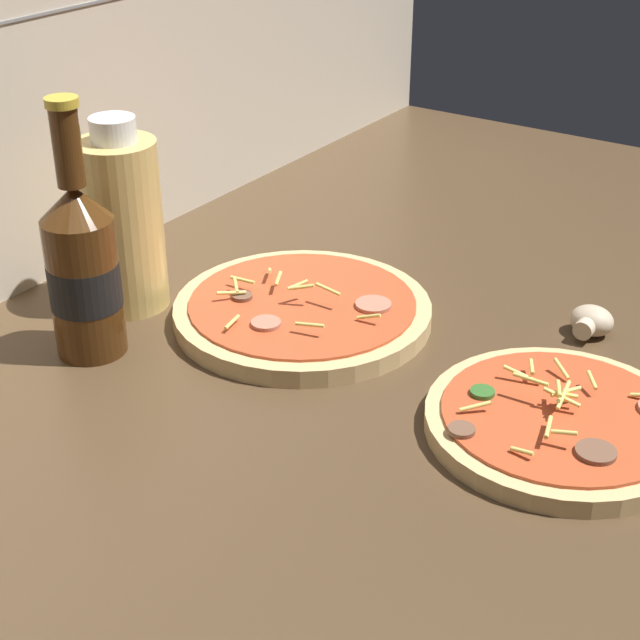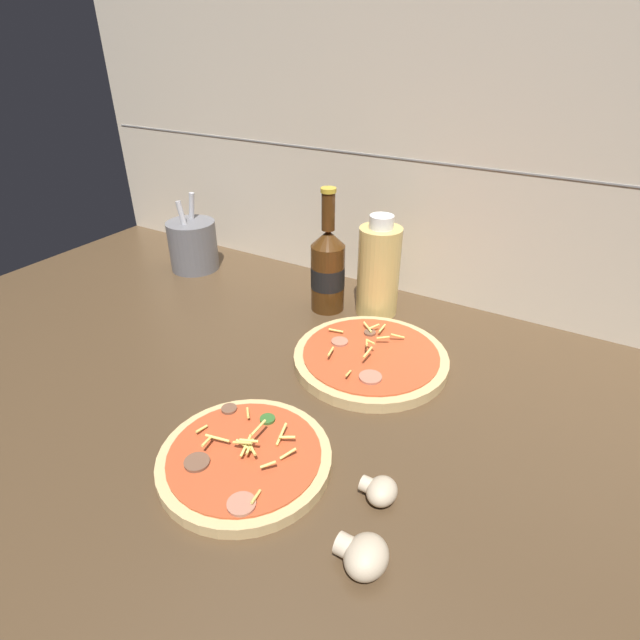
{
  "view_description": "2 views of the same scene",
  "coord_description": "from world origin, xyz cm",
  "px_view_note": "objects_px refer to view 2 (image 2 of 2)",
  "views": [
    {
      "loc": [
        -62.65,
        -32.79,
        49.63
      ],
      "look_at": [
        -1.51,
        8.27,
        9.44
      ],
      "focal_mm": 55.0,
      "sensor_mm": 36.0,
      "label": 1
    },
    {
      "loc": [
        35.89,
        -46.95,
        50.93
      ],
      "look_at": [
        0.78,
        12.41,
        10.99
      ],
      "focal_mm": 28.0,
      "sensor_mm": 36.0,
      "label": 2
    }
  ],
  "objects_px": {
    "pizza_near": "(245,459)",
    "mushroom_left": "(380,490)",
    "pizza_far": "(370,358)",
    "oil_bottle": "(379,270)",
    "utensil_crock": "(193,245)",
    "beer_bottle": "(328,269)",
    "mushroom_right": "(364,555)"
  },
  "relations": [
    {
      "from": "mushroom_left",
      "to": "mushroom_right",
      "type": "height_order",
      "value": "mushroom_right"
    },
    {
      "from": "pizza_near",
      "to": "utensil_crock",
      "type": "xyz_separation_m",
      "value": [
        -0.49,
        0.43,
        0.05
      ]
    },
    {
      "from": "mushroom_right",
      "to": "mushroom_left",
      "type": "bearing_deg",
      "value": 103.89
    },
    {
      "from": "pizza_far",
      "to": "oil_bottle",
      "type": "relative_size",
      "value": 1.3
    },
    {
      "from": "pizza_near",
      "to": "oil_bottle",
      "type": "distance_m",
      "value": 0.46
    },
    {
      "from": "beer_bottle",
      "to": "mushroom_right",
      "type": "distance_m",
      "value": 0.57
    },
    {
      "from": "pizza_far",
      "to": "beer_bottle",
      "type": "height_order",
      "value": "beer_bottle"
    },
    {
      "from": "pizza_near",
      "to": "utensil_crock",
      "type": "bearing_deg",
      "value": 138.27
    },
    {
      "from": "oil_bottle",
      "to": "pizza_near",
      "type": "bearing_deg",
      "value": -86.49
    },
    {
      "from": "mushroom_left",
      "to": "pizza_near",
      "type": "bearing_deg",
      "value": -167.72
    },
    {
      "from": "pizza_near",
      "to": "mushroom_left",
      "type": "relative_size",
      "value": 5.0
    },
    {
      "from": "beer_bottle",
      "to": "mushroom_right",
      "type": "xyz_separation_m",
      "value": [
        0.31,
        -0.47,
        -0.07
      ]
    },
    {
      "from": "pizza_near",
      "to": "pizza_far",
      "type": "distance_m",
      "value": 0.29
    },
    {
      "from": "beer_bottle",
      "to": "oil_bottle",
      "type": "xyz_separation_m",
      "value": [
        0.09,
        0.04,
        0.0
      ]
    },
    {
      "from": "beer_bottle",
      "to": "utensil_crock",
      "type": "height_order",
      "value": "beer_bottle"
    },
    {
      "from": "pizza_near",
      "to": "pizza_far",
      "type": "relative_size",
      "value": 0.87
    },
    {
      "from": "beer_bottle",
      "to": "pizza_near",
      "type": "bearing_deg",
      "value": -74.23
    },
    {
      "from": "mushroom_right",
      "to": "utensil_crock",
      "type": "relative_size",
      "value": 0.33
    },
    {
      "from": "pizza_far",
      "to": "mushroom_right",
      "type": "xyz_separation_m",
      "value": [
        0.15,
        -0.34,
        0.01
      ]
    },
    {
      "from": "oil_bottle",
      "to": "mushroom_left",
      "type": "distance_m",
      "value": 0.47
    },
    {
      "from": "mushroom_right",
      "to": "utensil_crock",
      "type": "height_order",
      "value": "utensil_crock"
    },
    {
      "from": "oil_bottle",
      "to": "mushroom_right",
      "type": "xyz_separation_m",
      "value": [
        0.22,
        -0.51,
        -0.07
      ]
    },
    {
      "from": "oil_bottle",
      "to": "utensil_crock",
      "type": "relative_size",
      "value": 1.15
    },
    {
      "from": "pizza_near",
      "to": "beer_bottle",
      "type": "height_order",
      "value": "beer_bottle"
    },
    {
      "from": "pizza_far",
      "to": "oil_bottle",
      "type": "height_order",
      "value": "oil_bottle"
    },
    {
      "from": "utensil_crock",
      "to": "mushroom_right",
      "type": "bearing_deg",
      "value": -35.42
    },
    {
      "from": "mushroom_left",
      "to": "beer_bottle",
      "type": "bearing_deg",
      "value": 127.29
    },
    {
      "from": "pizza_near",
      "to": "beer_bottle",
      "type": "distance_m",
      "value": 0.44
    },
    {
      "from": "pizza_near",
      "to": "mushroom_left",
      "type": "xyz_separation_m",
      "value": [
        0.17,
        0.04,
        0.01
      ]
    },
    {
      "from": "pizza_near",
      "to": "beer_bottle",
      "type": "bearing_deg",
      "value": 105.77
    },
    {
      "from": "oil_bottle",
      "to": "mushroom_left",
      "type": "height_order",
      "value": "oil_bottle"
    },
    {
      "from": "pizza_far",
      "to": "mushroom_left",
      "type": "relative_size",
      "value": 5.77
    }
  ]
}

